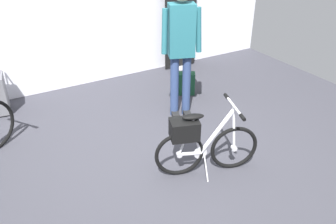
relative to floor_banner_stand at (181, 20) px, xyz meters
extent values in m
plane|color=#38383F|center=(-1.65, -2.43, -0.84)|extent=(6.90, 6.90, 0.00)
cylinder|color=#B7B7BC|center=(0.00, 0.00, -0.83)|extent=(0.36, 0.36, 0.02)
cube|color=black|center=(0.00, 0.00, 0.10)|extent=(0.60, 0.02, 1.84)
torus|color=black|center=(-1.04, -2.76, -0.59)|extent=(0.50, 0.20, 0.51)
cylinder|color=#B7B7BC|center=(-1.04, -2.76, -0.59)|extent=(0.07, 0.07, 0.06)
torus|color=black|center=(-1.60, -2.57, -0.59)|extent=(0.50, 0.20, 0.51)
cylinder|color=#B7B7BC|center=(-1.60, -2.57, -0.59)|extent=(0.07, 0.07, 0.06)
cylinder|color=silver|center=(-1.49, -2.61, -0.60)|extent=(0.23, 0.11, 0.05)
cylinder|color=silver|center=(-1.23, -2.69, -0.37)|extent=(0.35, 0.15, 0.50)
cylinder|color=silver|center=(-1.43, -2.63, -0.39)|extent=(0.13, 0.08, 0.43)
cylinder|color=silver|center=(-1.49, -2.61, -0.60)|extent=(0.22, 0.10, 0.04)
cylinder|color=silver|center=(-1.06, -2.75, -0.36)|extent=(0.08, 0.05, 0.46)
cylinder|color=silver|center=(-1.53, -2.59, -0.38)|extent=(0.15, 0.07, 0.42)
ellipsoid|color=black|center=(-1.47, -2.61, -0.16)|extent=(0.24, 0.16, 0.05)
cylinder|color=#B7B7BC|center=(-1.08, -2.75, -0.11)|extent=(0.03, 0.03, 0.04)
cylinder|color=#B7B7BC|center=(-1.08, -2.75, -0.09)|extent=(0.17, 0.42, 0.03)
cylinder|color=black|center=(-1.15, -2.95, -0.09)|extent=(0.06, 0.10, 0.04)
cylinder|color=black|center=(-1.01, -2.54, -0.09)|extent=(0.06, 0.10, 0.04)
cylinder|color=#B7B7BC|center=(-1.38, -2.64, -0.60)|extent=(0.14, 0.06, 0.14)
cylinder|color=#B7B7BC|center=(-1.37, -2.74, -0.73)|extent=(0.08, 0.19, 0.24)
cube|color=black|center=(-1.55, -2.59, -0.29)|extent=(0.33, 0.28, 0.20)
cylinder|color=navy|center=(-0.98, -1.44, -0.42)|extent=(0.11, 0.11, 0.84)
cube|color=black|center=(-1.00, -1.49, -0.81)|extent=(0.17, 0.26, 0.07)
cylinder|color=navy|center=(-0.83, -1.50, -0.42)|extent=(0.11, 0.11, 0.84)
cube|color=black|center=(-0.85, -1.55, -0.81)|extent=(0.17, 0.26, 0.07)
cube|color=#23606B|center=(-0.91, -1.47, 0.32)|extent=(0.37, 0.30, 0.65)
cylinder|color=#23606B|center=(-1.11, -1.41, 0.32)|extent=(0.13, 0.12, 0.55)
cylinder|color=#23606B|center=(-0.71, -1.56, 0.32)|extent=(0.09, 0.12, 0.55)
cylinder|color=black|center=(-2.96, -0.33, -0.82)|extent=(0.04, 0.03, 0.04)
cylinder|color=black|center=(-2.93, -0.08, -0.82)|extent=(0.04, 0.03, 0.04)
cube|color=#19472D|center=(-0.51, -0.97, -0.67)|extent=(0.34, 0.28, 0.34)
cube|color=#1F5939|center=(-0.47, -0.89, -0.73)|extent=(0.20, 0.14, 0.15)
camera|label=1|loc=(-3.14, -5.03, 1.53)|focal=37.41mm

